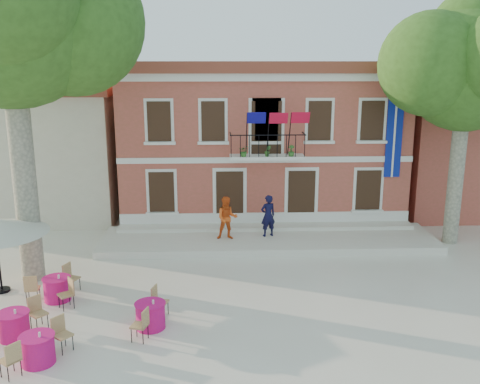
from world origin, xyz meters
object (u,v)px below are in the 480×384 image
pedestrian_orange (227,218)px  cafe_table_2 (38,348)px  pedestrian_navy (268,216)px  cafe_table_0 (14,324)px  cafe_table_3 (57,288)px  cafe_table_1 (150,314)px  plane_tree_east (466,71)px  plane_tree_west (8,14)px

pedestrian_orange → cafe_table_2: (-4.97, -8.76, -0.78)m
pedestrian_navy → pedestrian_orange: pedestrian_orange is taller
pedestrian_navy → cafe_table_0: (-7.78, -7.75, -0.77)m
cafe_table_3 → pedestrian_orange: bearing=42.1°
cafe_table_1 → cafe_table_3: size_ratio=1.05×
cafe_table_1 → cafe_table_2: (-2.64, -1.76, 0.00)m
cafe_table_0 → pedestrian_orange: bearing=50.9°
plane_tree_east → pedestrian_navy: plane_tree_east is taller
plane_tree_west → cafe_table_3: size_ratio=6.53×
plane_tree_west → cafe_table_1: 10.42m
plane_tree_west → cafe_table_2: 10.38m
cafe_table_1 → cafe_table_3: 3.78m
pedestrian_orange → cafe_table_1: (-2.33, -7.00, -0.78)m
plane_tree_west → cafe_table_2: (1.96, -5.59, -8.53)m
pedestrian_navy → cafe_table_1: bearing=41.8°
pedestrian_orange → pedestrian_navy: bearing=8.1°
pedestrian_navy → cafe_table_0: bearing=25.7°
plane_tree_west → cafe_table_1: (4.60, -3.83, -8.53)m
plane_tree_east → cafe_table_1: (-11.82, -7.07, -6.69)m
pedestrian_orange → cafe_table_0: pedestrian_orange is taller
cafe_table_1 → plane_tree_west: bearing=140.2°
plane_tree_east → cafe_table_2: size_ratio=5.51×
plane_tree_east → pedestrian_orange: (-9.49, -0.07, -5.91)m
pedestrian_orange → cafe_table_1: 7.42m
pedestrian_navy → cafe_table_2: (-6.69, -9.06, -0.77)m
cafe_table_0 → cafe_table_2: (1.08, -1.31, 0.00)m
plane_tree_east → cafe_table_1: size_ratio=4.92×
pedestrian_navy → cafe_table_1: size_ratio=0.91×
cafe_table_0 → cafe_table_1: same height
cafe_table_3 → cafe_table_1: bearing=-31.5°
pedestrian_orange → cafe_table_3: pedestrian_orange is taller
cafe_table_2 → cafe_table_0: bearing=129.5°
pedestrian_navy → cafe_table_3: size_ratio=0.96×
cafe_table_0 → plane_tree_east: bearing=25.8°
plane_tree_east → cafe_table_0: plane_tree_east is taller
plane_tree_west → cafe_table_2: bearing=-70.7°
pedestrian_navy → plane_tree_west: bearing=2.7°
cafe_table_0 → cafe_table_3: 2.47m
plane_tree_west → cafe_table_3: plane_tree_west is taller
plane_tree_east → cafe_table_3: plane_tree_east is taller
plane_tree_east → cafe_table_1: plane_tree_east is taller
cafe_table_0 → cafe_table_2: 1.70m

